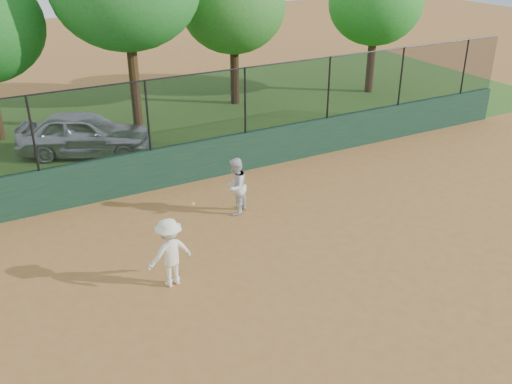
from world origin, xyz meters
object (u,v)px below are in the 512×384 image
player_main (170,253)px  tree_4 (376,3)px  player_second (235,187)px  tree_3 (234,8)px  parked_car (85,133)px

player_main → tree_4: 16.84m
player_second → tree_3: 10.48m
parked_car → tree_3: (6.92, 2.86, 3.16)m
tree_4 → player_second: bearing=-144.0°
player_second → tree_4: 13.43m
parked_car → tree_3: size_ratio=0.74×
player_main → parked_car: bearing=88.5°
tree_3 → player_main: bearing=-122.5°
parked_car → tree_4: bearing=-56.3°
tree_3 → tree_4: 6.24m
tree_3 → parked_car: bearing=-157.5°
player_second → player_main: player_main is taller
parked_car → tree_3: tree_3 is taller
tree_3 → tree_4: bearing=-11.8°
player_second → tree_4: bearing=174.2°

